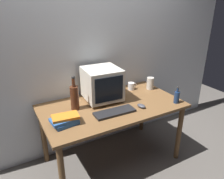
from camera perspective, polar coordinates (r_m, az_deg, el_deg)
ground_plane at (r=2.74m, az=-0.00°, el=-17.80°), size 6.00×6.00×0.00m
back_wall at (r=2.56m, az=-5.27°, el=10.71°), size 4.00×0.08×2.50m
desk at (r=2.37m, az=-0.00°, el=-5.89°), size 1.51×0.83×0.73m
crt_monitor at (r=2.37m, az=-2.68°, el=1.46°), size 0.40×0.41×0.37m
keyboard at (r=2.16m, az=0.72°, el=-6.01°), size 0.42×0.16×0.02m
computer_mouse at (r=2.29m, az=7.77°, el=-4.33°), size 0.08×0.11×0.04m
bottle_tall at (r=2.22m, az=-9.89°, el=-1.95°), size 0.09×0.09×0.37m
bottle_short at (r=2.45m, az=16.74°, el=-1.86°), size 0.06×0.06×0.19m
book_stack at (r=2.01m, az=-12.29°, el=-7.89°), size 0.26×0.18×0.09m
mug at (r=2.72m, az=5.13°, el=0.91°), size 0.12×0.08×0.09m
metal_canister at (r=2.76m, az=10.08°, el=1.62°), size 0.09×0.09×0.15m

